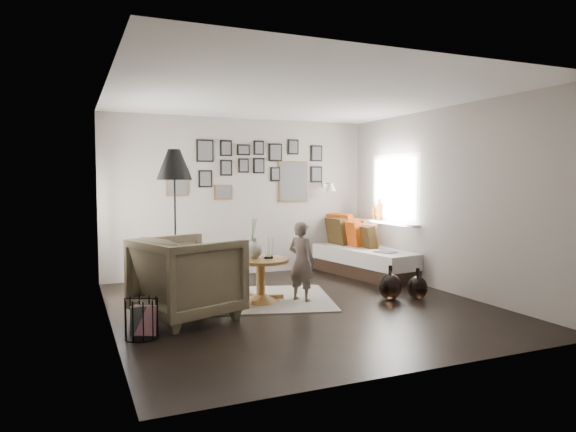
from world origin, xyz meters
name	(u,v)px	position (x,y,z in m)	size (l,w,h in m)	color
ground	(300,306)	(0.00, 0.00, 0.00)	(4.80, 4.80, 0.00)	black
wall_back	(241,197)	(0.00, 2.40, 1.30)	(4.50, 4.50, 0.00)	gray
wall_front	(423,215)	(0.00, -2.40, 1.30)	(4.50, 4.50, 0.00)	gray
wall_left	(108,206)	(-2.25, 0.00, 1.30)	(4.80, 4.80, 0.00)	gray
wall_right	(445,200)	(2.25, 0.00, 1.30)	(4.80, 4.80, 0.00)	gray
ceiling	(300,96)	(0.00, 0.00, 2.60)	(4.80, 4.80, 0.00)	white
door_left	(103,221)	(-2.23, 1.20, 1.05)	(0.00, 2.14, 2.14)	white
window_right	(386,219)	(2.18, 1.34, 0.93)	(0.15, 1.32, 1.30)	white
gallery_wall	(257,170)	(0.29, 2.38, 1.74)	(2.74, 0.03, 1.08)	brown
wall_sconce	(330,187)	(1.55, 2.13, 1.46)	(0.18, 0.36, 0.16)	white
rug	(246,299)	(-0.52, 0.58, 0.01)	(2.23, 1.56, 0.01)	white
pedestal_table	(261,282)	(-0.39, 0.37, 0.26)	(0.72, 0.72, 0.57)	brown
vase	(254,247)	(-0.47, 0.39, 0.73)	(0.21, 0.21, 0.52)	black
candles	(269,248)	(-0.28, 0.37, 0.70)	(0.12, 0.12, 0.27)	black
daybed	(366,256)	(1.90, 1.52, 0.32)	(1.18, 2.16, 1.00)	black
magazine_on_daybed	(385,252)	(1.85, 0.87, 0.47)	(0.22, 0.31, 0.02)	black
armchair	(188,278)	(-1.42, -0.04, 0.47)	(1.01, 1.04, 0.95)	brown
armchair_cushion	(189,276)	(-1.39, 0.01, 0.48)	(0.43, 0.43, 0.11)	silver
floor_lamp	(174,170)	(-1.37, 0.92, 1.70)	(0.46, 0.46, 1.98)	black
magazine_basket	(142,318)	(-2.00, -0.57, 0.20)	(0.41, 0.41, 0.40)	black
demijohn_large	(390,286)	(1.24, -0.16, 0.18)	(0.30, 0.30, 0.46)	black
demijohn_small	(417,287)	(1.59, -0.28, 0.16)	(0.27, 0.27, 0.42)	black
child	(301,262)	(0.12, 0.22, 0.52)	(0.38, 0.25, 1.05)	brown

